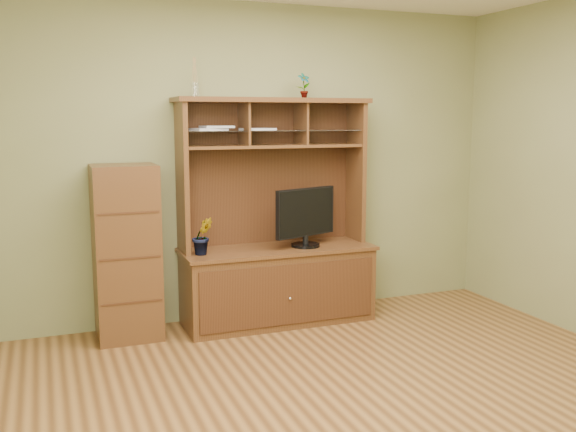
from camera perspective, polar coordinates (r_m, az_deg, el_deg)
room at (r=3.75m, az=6.75°, el=2.75°), size 4.54×4.04×2.74m
media_hutch at (r=5.49m, az=-1.02°, el=-4.06°), size 1.66×0.61×1.90m
monitor at (r=5.42m, az=1.58°, el=0.01°), size 0.61×0.27×0.50m
orchid_plant at (r=5.17m, az=-7.60°, el=-1.77°), size 0.17×0.14×0.30m
top_plant at (r=5.53m, az=1.42°, el=11.53°), size 0.12×0.09×0.21m
reed_diffuser at (r=5.25m, az=-8.29°, el=11.76°), size 0.06×0.06×0.31m
magazines at (r=5.30m, az=-5.43°, el=7.75°), size 0.72×0.26×0.04m
side_cabinet at (r=5.20m, az=-14.16°, el=-3.16°), size 0.49×0.45×1.38m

